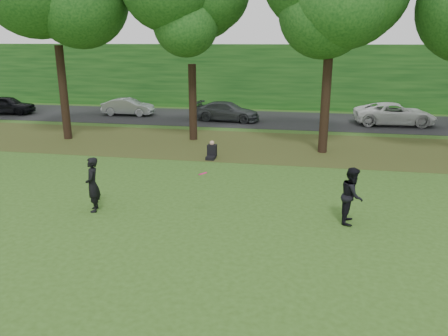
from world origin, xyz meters
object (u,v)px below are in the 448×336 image
Objects in this scene: player_left at (93,185)px; frisbee at (203,174)px; seated_person at (212,152)px; player_right at (352,195)px.

player_left reaches higher than frisbee.
frisbee is 0.44× the size of seated_person.
seated_person is (-5.73, 6.53, -0.56)m from player_right.
player_left is 7.51m from seated_person.
player_right is (8.11, 0.57, -0.03)m from player_left.
player_left reaches higher than player_right.
player_left is at bearing -108.16° from seated_person.
player_left is 4.85× the size of frisbee.
seated_person is (2.38, 7.10, -0.59)m from player_left.
player_left is at bearing 177.90° from frisbee.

